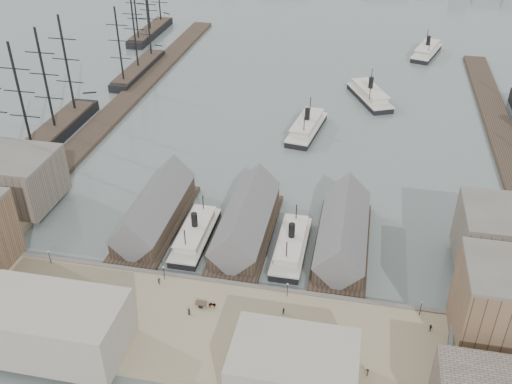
% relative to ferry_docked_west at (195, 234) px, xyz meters
% --- Properties ---
extents(ground, '(900.00, 900.00, 0.00)m').
position_rel_ferry_docked_west_xyz_m(ground, '(13.00, -12.08, -2.15)').
color(ground, '#525F5D').
rests_on(ground, ground).
extents(quay, '(180.00, 30.00, 2.00)m').
position_rel_ferry_docked_west_xyz_m(quay, '(13.00, -32.08, -1.15)').
color(quay, '#87795B').
rests_on(quay, ground).
extents(seawall, '(180.00, 1.20, 2.30)m').
position_rel_ferry_docked_west_xyz_m(seawall, '(13.00, -17.28, -1.00)').
color(seawall, '#59544C').
rests_on(seawall, ground).
extents(west_wharf, '(10.00, 220.00, 1.60)m').
position_rel_ferry_docked_west_xyz_m(west_wharf, '(-55.00, 87.92, -1.35)').
color(west_wharf, '#2D231C').
rests_on(west_wharf, ground).
extents(east_wharf, '(10.00, 180.00, 1.60)m').
position_rel_ferry_docked_west_xyz_m(east_wharf, '(91.00, 77.92, -1.35)').
color(east_wharf, '#2D231C').
rests_on(east_wharf, ground).
extents(ferry_shed_west, '(14.00, 42.00, 12.60)m').
position_rel_ferry_docked_west_xyz_m(ferry_shed_west, '(-13.00, 4.80, 2.49)').
color(ferry_shed_west, '#2D231C').
rests_on(ferry_shed_west, ground).
extents(ferry_shed_center, '(14.00, 42.00, 12.60)m').
position_rel_ferry_docked_west_xyz_m(ferry_shed_center, '(13.00, 4.80, 2.49)').
color(ferry_shed_center, '#2D231C').
rests_on(ferry_shed_center, ground).
extents(ferry_shed_east, '(14.00, 42.00, 12.60)m').
position_rel_ferry_docked_west_xyz_m(ferry_shed_east, '(39.00, 4.80, 2.49)').
color(ferry_shed_east, '#2D231C').
rests_on(ferry_shed_east, ground).
extents(warehouse_west_back, '(26.00, 20.00, 14.00)m').
position_rel_ferry_docked_west_xyz_m(warehouse_west_back, '(-57.00, 5.92, 6.85)').
color(warehouse_west_back, '#60564C').
rests_on(warehouse_west_back, west_land).
extents(street_bldg_center, '(24.00, 16.00, 10.00)m').
position_rel_ferry_docked_west_xyz_m(street_bldg_center, '(33.00, -44.08, 4.85)').
color(street_bldg_center, gray).
rests_on(street_bldg_center, quay).
extents(street_bldg_west, '(30.00, 16.00, 12.00)m').
position_rel_ferry_docked_west_xyz_m(street_bldg_west, '(-17.00, -44.08, 5.85)').
color(street_bldg_west, gray).
rests_on(street_bldg_west, quay).
extents(lamp_post_far_w, '(0.44, 0.44, 3.92)m').
position_rel_ferry_docked_west_xyz_m(lamp_post_far_w, '(-32.00, -19.08, 2.56)').
color(lamp_post_far_w, black).
rests_on(lamp_post_far_w, quay).
extents(lamp_post_near_w, '(0.44, 0.44, 3.92)m').
position_rel_ferry_docked_west_xyz_m(lamp_post_near_w, '(-2.00, -19.08, 2.56)').
color(lamp_post_near_w, black).
rests_on(lamp_post_near_w, quay).
extents(lamp_post_near_e, '(0.44, 0.44, 3.92)m').
position_rel_ferry_docked_west_xyz_m(lamp_post_near_e, '(28.00, -19.08, 2.56)').
color(lamp_post_near_e, black).
rests_on(lamp_post_near_e, quay).
extents(lamp_post_far_e, '(0.44, 0.44, 3.92)m').
position_rel_ferry_docked_west_xyz_m(lamp_post_far_e, '(58.00, -19.08, 2.56)').
color(lamp_post_far_e, black).
rests_on(lamp_post_far_e, quay).
extents(ferry_docked_west, '(7.72, 25.73, 9.19)m').
position_rel_ferry_docked_west_xyz_m(ferry_docked_west, '(0.00, 0.00, 0.00)').
color(ferry_docked_west, black).
rests_on(ferry_docked_west, ground).
extents(ferry_docked_east, '(7.81, 26.03, 9.30)m').
position_rel_ferry_docked_west_xyz_m(ferry_docked_east, '(26.00, 0.34, 0.03)').
color(ferry_docked_east, black).
rests_on(ferry_docked_east, ground).
extents(ferry_open_near, '(12.76, 29.66, 10.25)m').
position_rel_ferry_docked_west_xyz_m(ferry_open_near, '(21.07, 71.32, 0.25)').
color(ferry_open_near, black).
rests_on(ferry_open_near, ground).
extents(ferry_open_mid, '(20.41, 30.61, 10.57)m').
position_rel_ferry_docked_west_xyz_m(ferry_open_mid, '(42.61, 106.32, 0.32)').
color(ferry_open_mid, black).
rests_on(ferry_open_mid, ground).
extents(ferry_open_far, '(16.70, 30.16, 10.32)m').
position_rel_ferry_docked_west_xyz_m(ferry_open_far, '(68.33, 168.99, 0.26)').
color(ferry_open_far, black).
rests_on(ferry_open_far, ground).
extents(sailing_ship_near, '(9.70, 66.83, 39.89)m').
position_rel_ferry_docked_west_xyz_m(sailing_ship_near, '(-67.58, 42.09, 0.78)').
color(sailing_ship_near, black).
rests_on(sailing_ship_near, ground).
extents(sailing_ship_mid, '(8.40, 48.53, 34.53)m').
position_rel_ferry_docked_west_xyz_m(sailing_ship_mid, '(-62.01, 116.48, 0.32)').
color(sailing_ship_mid, black).
rests_on(sailing_ship_mid, ground).
extents(sailing_ship_far, '(8.79, 48.81, 36.12)m').
position_rel_ferry_docked_west_xyz_m(sailing_ship_far, '(-77.37, 172.94, 0.46)').
color(sailing_ship_far, black).
rests_on(sailing_ship_far, ground).
extents(tram, '(4.05, 10.32, 3.57)m').
position_rel_ferry_docked_west_xyz_m(tram, '(64.37, -29.01, 1.68)').
color(tram, black).
rests_on(tram, quay).
extents(horse_cart_left, '(4.69, 1.63, 1.59)m').
position_rel_ferry_docked_west_xyz_m(horse_cart_left, '(-16.55, -29.29, 0.65)').
color(horse_cart_left, black).
rests_on(horse_cart_left, quay).
extents(horse_cart_center, '(4.85, 1.52, 1.58)m').
position_rel_ferry_docked_west_xyz_m(horse_cart_center, '(11.14, -26.39, 0.65)').
color(horse_cart_center, black).
rests_on(horse_cart_center, quay).
extents(horse_cart_right, '(4.89, 2.90, 1.70)m').
position_rel_ferry_docked_west_xyz_m(horse_cart_right, '(29.34, -33.28, 0.70)').
color(horse_cart_right, black).
rests_on(horse_cart_right, quay).
extents(pedestrian_0, '(0.58, 0.69, 1.62)m').
position_rel_ferry_docked_west_xyz_m(pedestrian_0, '(-31.43, -27.70, 0.66)').
color(pedestrian_0, black).
rests_on(pedestrian_0, quay).
extents(pedestrian_1, '(0.73, 0.91, 1.81)m').
position_rel_ferry_docked_west_xyz_m(pedestrian_1, '(-33.53, -33.53, 0.75)').
color(pedestrian_1, black).
rests_on(pedestrian_1, quay).
extents(pedestrian_2, '(0.96, 1.24, 1.70)m').
position_rel_ferry_docked_west_xyz_m(pedestrian_2, '(-2.64, -21.03, 0.70)').
color(pedestrian_2, black).
rests_on(pedestrian_2, quay).
extents(pedestrian_3, '(0.95, 0.96, 1.63)m').
position_rel_ferry_docked_west_xyz_m(pedestrian_3, '(-6.17, -34.04, 0.66)').
color(pedestrian_3, black).
rests_on(pedestrian_3, quay).
extents(pedestrian_4, '(0.98, 0.83, 1.71)m').
position_rel_ferry_docked_west_xyz_m(pedestrian_4, '(7.39, -29.38, 0.70)').
color(pedestrian_4, black).
rests_on(pedestrian_4, quay).
extents(pedestrian_5, '(0.55, 0.68, 1.65)m').
position_rel_ferry_docked_west_xyz_m(pedestrian_5, '(26.00, -28.89, 0.67)').
color(pedestrian_5, black).
rests_on(pedestrian_5, quay).
extents(pedestrian_6, '(0.90, 0.98, 1.62)m').
position_rel_ferry_docked_west_xyz_m(pedestrian_6, '(28.14, -24.89, 0.66)').
color(pedestrian_6, black).
rests_on(pedestrian_6, quay).
extents(pedestrian_7, '(0.68, 1.15, 1.74)m').
position_rel_ferry_docked_west_xyz_m(pedestrian_7, '(47.12, -38.63, 0.72)').
color(pedestrian_7, black).
rests_on(pedestrian_7, quay).
extents(pedestrian_8, '(1.10, 1.01, 1.81)m').
position_rel_ferry_docked_west_xyz_m(pedestrian_8, '(60.04, -23.65, 0.75)').
color(pedestrian_8, black).
rests_on(pedestrian_8, quay).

